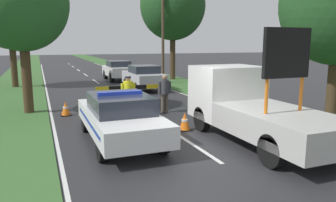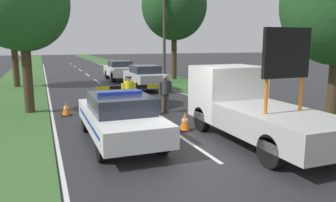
# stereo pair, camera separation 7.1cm
# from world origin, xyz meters

# --- Properties ---
(ground_plane) EXTENTS (160.00, 160.00, 0.00)m
(ground_plane) POSITION_xyz_m (0.00, 0.00, 0.00)
(ground_plane) COLOR #28282B
(lane_markings) EXTENTS (7.44, 54.91, 0.01)m
(lane_markings) POSITION_xyz_m (0.00, 14.07, 0.00)
(lane_markings) COLOR silver
(lane_markings) RESTS_ON ground
(grass_verge_left) EXTENTS (3.39, 120.00, 0.03)m
(grass_verge_left) POSITION_xyz_m (-5.46, 20.00, 0.01)
(grass_verge_left) COLOR #38602D
(grass_verge_left) RESTS_ON ground
(grass_verge_right) EXTENTS (3.39, 120.00, 0.03)m
(grass_verge_right) POSITION_xyz_m (5.46, 20.00, 0.01)
(grass_verge_right) COLOR #38602D
(grass_verge_right) RESTS_ON ground
(police_car) EXTENTS (1.84, 4.93, 1.53)m
(police_car) POSITION_xyz_m (-1.88, 1.28, 0.76)
(police_car) COLOR white
(police_car) RESTS_ON ground
(work_truck) EXTENTS (2.11, 5.58, 3.29)m
(work_truck) POSITION_xyz_m (1.88, 0.11, 1.03)
(work_truck) COLOR white
(work_truck) RESTS_ON ground
(road_barrier) EXTENTS (3.31, 0.08, 1.11)m
(road_barrier) POSITION_xyz_m (-0.23, 5.56, 0.93)
(road_barrier) COLOR black
(road_barrier) RESTS_ON ground
(police_officer) EXTENTS (0.59, 0.37, 1.64)m
(police_officer) POSITION_xyz_m (-0.79, 4.44, 0.98)
(police_officer) COLOR #191E38
(police_officer) RESTS_ON ground
(pedestrian_civilian) EXTENTS (0.57, 0.37, 1.60)m
(pedestrian_civilian) POSITION_xyz_m (0.84, 4.66, 0.94)
(pedestrian_civilian) COLOR brown
(pedestrian_civilian) RESTS_ON ground
(traffic_cone_near_police) EXTENTS (0.47, 0.47, 0.65)m
(traffic_cone_near_police) POSITION_xyz_m (-2.35, 5.06, 0.32)
(traffic_cone_near_police) COLOR black
(traffic_cone_near_police) RESTS_ON ground
(traffic_cone_centre_front) EXTENTS (0.42, 0.42, 0.58)m
(traffic_cone_centre_front) POSITION_xyz_m (-3.12, 5.59, 0.28)
(traffic_cone_centre_front) COLOR black
(traffic_cone_centre_front) RESTS_ON ground
(traffic_cone_near_truck) EXTENTS (0.46, 0.46, 0.64)m
(traffic_cone_near_truck) POSITION_xyz_m (-0.86, 5.72, 0.32)
(traffic_cone_near_truck) COLOR black
(traffic_cone_near_truck) RESTS_ON ground
(traffic_cone_behind_barrier) EXTENTS (0.44, 0.44, 0.60)m
(traffic_cone_behind_barrier) POSITION_xyz_m (0.44, 1.73, 0.30)
(traffic_cone_behind_barrier) COLOR black
(traffic_cone_behind_barrier) RESTS_ON ground
(queued_car_sedan_silver) EXTENTS (1.76, 4.16, 1.54)m
(queued_car_sedan_silver) POSITION_xyz_m (2.08, 11.59, 0.79)
(queued_car_sedan_silver) COLOR #B2B2B7
(queued_car_sedan_silver) RESTS_ON ground
(queued_car_van_white) EXTENTS (1.81, 4.12, 1.54)m
(queued_car_van_white) POSITION_xyz_m (1.83, 17.50, 0.82)
(queued_car_van_white) COLOR silver
(queued_car_van_white) RESTS_ON ground
(roadside_tree_near_left) EXTENTS (5.11, 5.11, 8.48)m
(roadside_tree_near_left) POSITION_xyz_m (6.04, 16.43, 5.78)
(roadside_tree_near_left) COLOR #42301E
(roadside_tree_near_left) RESTS_ON ground
(roadside_tree_near_right) EXTENTS (4.06, 4.06, 6.76)m
(roadside_tree_near_right) POSITION_xyz_m (-5.54, 15.87, 4.61)
(roadside_tree_near_right) COLOR #42301E
(roadside_tree_near_right) RESTS_ON ground
(roadside_tree_mid_left) EXTENTS (3.73, 3.73, 6.48)m
(roadside_tree_mid_left) POSITION_xyz_m (-4.51, 6.66, 4.50)
(roadside_tree_mid_left) COLOR #42301E
(roadside_tree_mid_left) RESTS_ON ground
(utility_pole) EXTENTS (1.20, 0.20, 7.79)m
(utility_pole) POSITION_xyz_m (4.40, 14.27, 4.01)
(utility_pole) COLOR #473828
(utility_pole) RESTS_ON ground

